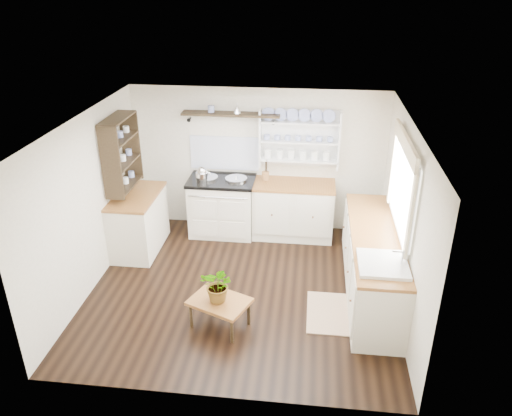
# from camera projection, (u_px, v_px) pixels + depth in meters

# --- Properties ---
(floor) EXTENTS (4.00, 3.80, 0.01)m
(floor) POSITION_uv_depth(u_px,v_px,m) (242.00, 289.00, 6.74)
(floor) COLOR black
(floor) RESTS_ON ground
(wall_back) EXTENTS (4.00, 0.02, 2.30)m
(wall_back) POSITION_uv_depth(u_px,v_px,m) (258.00, 160.00, 7.94)
(wall_back) COLOR beige
(wall_back) RESTS_ON ground
(wall_right) EXTENTS (0.02, 3.80, 2.30)m
(wall_right) POSITION_uv_depth(u_px,v_px,m) (404.00, 221.00, 6.03)
(wall_right) COLOR beige
(wall_right) RESTS_ON ground
(wall_left) EXTENTS (0.02, 3.80, 2.30)m
(wall_left) POSITION_uv_depth(u_px,v_px,m) (88.00, 204.00, 6.45)
(wall_left) COLOR beige
(wall_left) RESTS_ON ground
(ceiling) EXTENTS (4.00, 3.80, 0.01)m
(ceiling) POSITION_uv_depth(u_px,v_px,m) (239.00, 123.00, 5.74)
(ceiling) COLOR white
(ceiling) RESTS_ON wall_back
(window) EXTENTS (0.08, 1.55, 1.22)m
(window) POSITION_uv_depth(u_px,v_px,m) (402.00, 184.00, 5.99)
(window) COLOR white
(window) RESTS_ON wall_right
(aga_cooker) EXTENTS (1.04, 0.72, 0.96)m
(aga_cooker) POSITION_uv_depth(u_px,v_px,m) (222.00, 205.00, 8.00)
(aga_cooker) COLOR white
(aga_cooker) RESTS_ON floor
(back_cabinets) EXTENTS (1.27, 0.63, 0.90)m
(back_cabinets) POSITION_uv_depth(u_px,v_px,m) (293.00, 209.00, 7.91)
(back_cabinets) COLOR silver
(back_cabinets) RESTS_ON floor
(right_cabinets) EXTENTS (0.62, 2.43, 0.90)m
(right_cabinets) POSITION_uv_depth(u_px,v_px,m) (372.00, 263.00, 6.45)
(right_cabinets) COLOR silver
(right_cabinets) RESTS_ON floor
(belfast_sink) EXTENTS (0.55, 0.60, 0.45)m
(belfast_sink) POSITION_uv_depth(u_px,v_px,m) (382.00, 273.00, 5.63)
(belfast_sink) COLOR white
(belfast_sink) RESTS_ON right_cabinets
(left_cabinets) EXTENTS (0.62, 1.13, 0.90)m
(left_cabinets) POSITION_uv_depth(u_px,v_px,m) (139.00, 221.00, 7.53)
(left_cabinets) COLOR silver
(left_cabinets) RESTS_ON floor
(plate_rack) EXTENTS (1.20, 0.22, 0.90)m
(plate_rack) POSITION_uv_depth(u_px,v_px,m) (300.00, 138.00, 7.67)
(plate_rack) COLOR white
(plate_rack) RESTS_ON wall_back
(high_shelf) EXTENTS (1.50, 0.29, 0.16)m
(high_shelf) POSITION_uv_depth(u_px,v_px,m) (231.00, 115.00, 7.55)
(high_shelf) COLOR black
(high_shelf) RESTS_ON wall_back
(left_shelving) EXTENTS (0.28, 0.80, 1.05)m
(left_shelving) POSITION_uv_depth(u_px,v_px,m) (121.00, 153.00, 7.07)
(left_shelving) COLOR black
(left_shelving) RESTS_ON wall_left
(kettle) EXTENTS (0.19, 0.19, 0.23)m
(kettle) POSITION_uv_depth(u_px,v_px,m) (202.00, 174.00, 7.67)
(kettle) COLOR silver
(kettle) RESTS_ON aga_cooker
(utensil_crock) EXTENTS (0.11, 0.11, 0.13)m
(utensil_crock) POSITION_uv_depth(u_px,v_px,m) (265.00, 176.00, 7.81)
(utensil_crock) COLOR brown
(utensil_crock) RESTS_ON back_cabinets
(center_table) EXTENTS (0.81, 0.71, 0.37)m
(center_table) POSITION_uv_depth(u_px,v_px,m) (220.00, 303.00, 5.91)
(center_table) COLOR brown
(center_table) RESTS_ON floor
(potted_plant) EXTENTS (0.49, 0.46, 0.44)m
(potted_plant) POSITION_uv_depth(u_px,v_px,m) (219.00, 285.00, 5.80)
(potted_plant) COLOR #3F7233
(potted_plant) RESTS_ON center_table
(floor_rug) EXTENTS (0.55, 0.85, 0.02)m
(floor_rug) POSITION_uv_depth(u_px,v_px,m) (329.00, 313.00, 6.25)
(floor_rug) COLOR #916E54
(floor_rug) RESTS_ON floor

